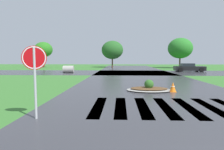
% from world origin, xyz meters
% --- Properties ---
extents(asphalt_roadway, '(10.24, 80.00, 0.01)m').
position_xyz_m(asphalt_roadway, '(0.00, 10.00, 0.00)').
color(asphalt_roadway, '#35353A').
rests_on(asphalt_roadway, ground).
extents(asphalt_cross_road, '(90.00, 9.21, 0.01)m').
position_xyz_m(asphalt_cross_road, '(0.00, 24.03, 0.00)').
color(asphalt_cross_road, '#35353A').
rests_on(asphalt_cross_road, ground).
extents(crosswalk_stripes, '(5.85, 3.42, 0.01)m').
position_xyz_m(crosswalk_stripes, '(0.00, 5.36, 0.00)').
color(crosswalk_stripes, white).
rests_on(crosswalk_stripes, ground).
extents(stop_sign, '(0.74, 0.24, 2.35)m').
position_xyz_m(stop_sign, '(-4.54, 3.66, 1.74)').
color(stop_sign, '#B2B5BA').
rests_on(stop_sign, ground).
extents(median_island, '(2.70, 1.77, 0.68)m').
position_xyz_m(median_island, '(-0.09, 9.25, 0.14)').
color(median_island, '#9E9B93').
rests_on(median_island, ground).
extents(car_blue_compact, '(4.32, 2.33, 1.22)m').
position_xyz_m(car_blue_compact, '(8.26, 26.43, 0.57)').
color(car_blue_compact, black).
rests_on(car_blue_compact, ground).
extents(drainage_pipe_stack, '(1.47, 1.08, 0.97)m').
position_xyz_m(drainage_pipe_stack, '(-8.84, 23.27, 0.48)').
color(drainage_pipe_stack, '#9E9B93').
rests_on(drainage_pipe_stack, ground).
extents(traffic_cone, '(0.38, 0.38, 0.59)m').
position_xyz_m(traffic_cone, '(1.24, 8.89, 0.28)').
color(traffic_cone, orange).
rests_on(traffic_cone, ground).
extents(background_treeline, '(47.82, 6.59, 6.00)m').
position_xyz_m(background_treeline, '(1.65, 37.83, 3.80)').
color(background_treeline, '#4C3823').
rests_on(background_treeline, ground).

